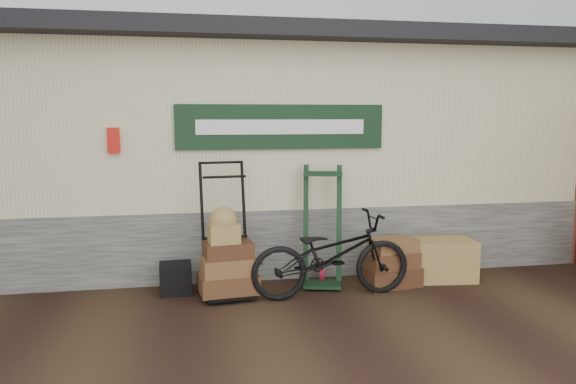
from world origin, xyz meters
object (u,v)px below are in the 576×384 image
(porter_trolley, at_px, (225,228))
(black_trunk, at_px, (176,278))
(wicker_hamper, at_px, (442,259))
(bicycle, at_px, (331,250))
(suitcase_stack, at_px, (391,262))
(green_barrow, at_px, (322,226))

(porter_trolley, distance_m, black_trunk, 0.86)
(wicker_hamper, height_order, black_trunk, wicker_hamper)
(black_trunk, relative_size, bicycle, 0.19)
(black_trunk, bearing_deg, porter_trolley, -13.41)
(porter_trolley, xyz_separation_m, suitcase_stack, (2.02, -0.05, -0.49))
(green_barrow, distance_m, wicker_hamper, 1.63)
(porter_trolley, height_order, wicker_hamper, porter_trolley)
(porter_trolley, bearing_deg, suitcase_stack, -7.38)
(black_trunk, bearing_deg, bicycle, -14.34)
(wicker_hamper, relative_size, black_trunk, 2.18)
(suitcase_stack, xyz_separation_m, bicycle, (-0.83, -0.27, 0.24))
(suitcase_stack, relative_size, bicycle, 0.36)
(bicycle, bearing_deg, black_trunk, 73.13)
(wicker_hamper, bearing_deg, bicycle, -165.63)
(porter_trolley, bearing_deg, bicycle, -20.81)
(porter_trolley, distance_m, bicycle, 1.26)
(wicker_hamper, bearing_deg, suitcase_stack, -169.56)
(green_barrow, relative_size, wicker_hamper, 1.85)
(porter_trolley, relative_size, black_trunk, 4.34)
(wicker_hamper, xyz_separation_m, black_trunk, (-3.35, 0.05, -0.08))
(suitcase_stack, height_order, wicker_hamper, suitcase_stack)
(green_barrow, height_order, suitcase_stack, green_barrow)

